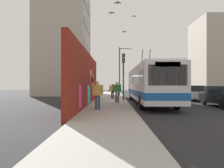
# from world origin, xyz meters

# --- Properties ---
(ground_plane) EXTENTS (80.00, 80.00, 0.00)m
(ground_plane) POSITION_xyz_m (0.00, 0.00, 0.00)
(ground_plane) COLOR #232326
(sidewalk_slab) EXTENTS (48.00, 3.20, 0.15)m
(sidewalk_slab) POSITION_xyz_m (0.00, 1.60, 0.07)
(sidewalk_slab) COLOR #9E9B93
(sidewalk_slab) RESTS_ON ground_plane
(graffiti_wall) EXTENTS (14.43, 0.32, 4.13)m
(graffiti_wall) POSITION_xyz_m (-3.78, 3.35, 2.06)
(graffiti_wall) COLOR maroon
(graffiti_wall) RESTS_ON ground_plane
(building_far_left) EXTENTS (9.33, 7.42, 16.49)m
(building_far_left) POSITION_xyz_m (13.55, 9.20, 8.25)
(building_far_left) COLOR #B2A899
(building_far_left) RESTS_ON ground_plane
(building_far_right) EXTENTS (8.16, 7.45, 13.00)m
(building_far_right) POSITION_xyz_m (17.01, -17.00, 6.50)
(building_far_right) COLOR #B2A899
(building_far_right) RESTS_ON ground_plane
(city_bus) EXTENTS (12.64, 2.68, 5.01)m
(city_bus) POSITION_xyz_m (-1.60, -1.80, 1.80)
(city_bus) COLOR silver
(city_bus) RESTS_ON ground_plane
(parked_car_black) EXTENTS (4.58, 1.84, 1.58)m
(parked_car_black) POSITION_xyz_m (-3.94, -7.00, 0.83)
(parked_car_black) COLOR black
(parked_car_black) RESTS_ON ground_plane
(parked_car_silver) EXTENTS (4.20, 1.88, 1.58)m
(parked_car_silver) POSITION_xyz_m (2.30, -7.00, 0.83)
(parked_car_silver) COLOR #B7B7BC
(parked_car_silver) RESTS_ON ground_plane
(pedestrian_midblock) EXTENTS (0.22, 0.73, 1.62)m
(pedestrian_midblock) POSITION_xyz_m (2.87, 1.41, 1.09)
(pedestrian_midblock) COLOR #1E1E2D
(pedestrian_midblock) RESTS_ON sidewalk_slab
(pedestrian_at_curb) EXTENTS (0.24, 0.77, 1.77)m
(pedestrian_at_curb) POSITION_xyz_m (-2.01, 1.00, 1.20)
(pedestrian_at_curb) COLOR #3F3326
(pedestrian_at_curb) RESTS_ON sidewalk_slab
(pedestrian_near_wall) EXTENTS (0.24, 0.70, 1.76)m
(pedestrian_near_wall) POSITION_xyz_m (-6.80, 2.28, 1.20)
(pedestrian_near_wall) COLOR #2D3F59
(pedestrian_near_wall) RESTS_ON sidewalk_slab
(traffic_light) EXTENTS (0.49, 0.28, 4.46)m
(traffic_light) POSITION_xyz_m (-0.18, 0.35, 3.13)
(traffic_light) COLOR #2D382D
(traffic_light) RESTS_ON sidewalk_slab
(street_lamp) EXTENTS (0.44, 1.79, 6.69)m
(street_lamp) POSITION_xyz_m (9.35, 0.25, 3.99)
(street_lamp) COLOR #4C4C51
(street_lamp) RESTS_ON sidewalk_slab
(flying_pigeons) EXTENTS (10.97, 3.14, 2.54)m
(flying_pigeons) POSITION_xyz_m (-0.46, 0.44, 8.36)
(flying_pigeons) COLOR #47474C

